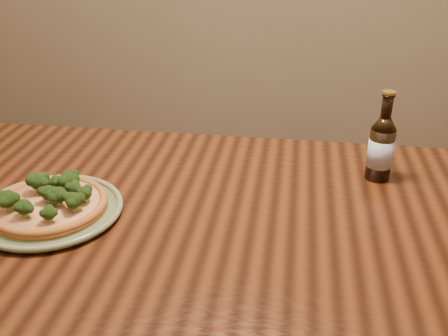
# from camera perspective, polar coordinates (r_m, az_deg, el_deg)

# --- Properties ---
(table) EXTENTS (1.60, 0.90, 0.75)m
(table) POSITION_cam_1_polar(r_m,az_deg,el_deg) (1.19, -4.10, -9.02)
(table) COLOR #43200E
(table) RESTS_ON ground
(plate) EXTENTS (0.31, 0.31, 0.02)m
(plate) POSITION_cam_1_polar(r_m,az_deg,el_deg) (1.20, -18.38, -4.38)
(plate) COLOR #6D7C55
(plate) RESTS_ON table
(pizza) EXTENTS (0.25, 0.25, 0.07)m
(pizza) POSITION_cam_1_polar(r_m,az_deg,el_deg) (1.19, -18.43, -3.59)
(pizza) COLOR #A96026
(pizza) RESTS_ON plate
(beer_bottle) EXTENTS (0.06, 0.06, 0.22)m
(beer_bottle) POSITION_cam_1_polar(r_m,az_deg,el_deg) (1.31, 16.73, 2.17)
(beer_bottle) COLOR black
(beer_bottle) RESTS_ON table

